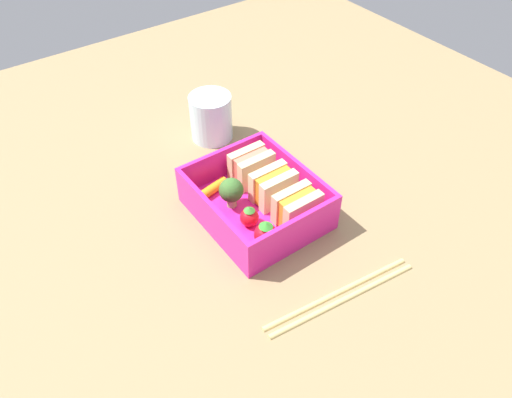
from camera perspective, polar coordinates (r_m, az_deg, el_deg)
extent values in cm
cube|color=#8A734E|center=(68.46, 0.00, -2.24)|extent=(120.00, 120.00, 2.00)
cube|color=#E62191|center=(67.32, 0.00, -1.29)|extent=(16.89, 14.36, 1.20)
cube|color=#E62191|center=(68.54, 4.68, 2.78)|extent=(16.89, 0.60, 4.53)
cube|color=#E62191|center=(62.71, -5.11, -2.03)|extent=(16.89, 0.60, 4.53)
cube|color=#E62191|center=(70.46, -3.88, 4.17)|extent=(0.60, 13.16, 4.53)
cube|color=#E62191|center=(60.86, 4.49, -3.78)|extent=(0.60, 13.16, 4.53)
cube|color=#E4BB88|center=(70.41, -1.11, 4.24)|extent=(1.23, 5.65, 4.52)
cube|color=#D87259|center=(69.63, -0.53, 3.71)|extent=(1.23, 5.20, 4.16)
cube|color=#E4BB88|center=(68.86, 0.06, 3.18)|extent=(1.23, 5.65, 4.52)
cube|color=beige|center=(67.31, 1.34, 2.03)|extent=(1.23, 5.65, 4.52)
cube|color=orange|center=(66.58, 1.97, 1.45)|extent=(1.23, 5.20, 4.16)
cube|color=beige|center=(65.88, 2.62, 0.87)|extent=(1.23, 5.65, 4.52)
cube|color=#D7B784|center=(64.45, 4.01, -0.39)|extent=(1.23, 5.65, 4.52)
cube|color=orange|center=(63.79, 4.70, -1.02)|extent=(1.23, 5.20, 4.16)
cube|color=#D7B784|center=(63.15, 5.41, -1.65)|extent=(1.23, 5.65, 4.52)
cylinder|color=orange|center=(68.90, -4.83, 1.27)|extent=(2.16, 4.38, 1.36)
cylinder|color=#88BA6E|center=(66.65, -2.79, -0.22)|extent=(1.31, 1.31, 1.64)
sphere|color=#39662B|center=(65.31, -2.85, 1.03)|extent=(3.28, 3.28, 3.28)
sphere|color=red|center=(63.83, -0.76, -2.12)|extent=(2.45, 2.45, 2.45)
cone|color=#3C8C32|center=(62.75, -0.77, -1.15)|extent=(1.47, 1.47, 0.60)
sphere|color=red|center=(61.46, 1.12, -4.11)|extent=(2.94, 2.94, 2.94)
cone|color=green|center=(60.16, 1.14, -2.97)|extent=(1.77, 1.77, 0.60)
cylinder|color=tan|center=(59.70, 9.26, -10.41)|extent=(2.97, 19.93, 0.70)
cylinder|color=tan|center=(59.21, 9.94, -11.20)|extent=(2.97, 19.93, 0.70)
cylinder|color=silver|center=(79.22, -5.16, 9.30)|extent=(6.58, 6.58, 7.34)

